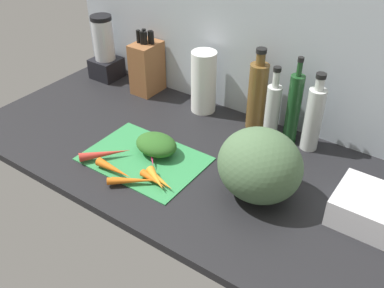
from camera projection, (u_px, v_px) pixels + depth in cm
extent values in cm
cube|color=black|center=(188.00, 157.00, 159.69)|extent=(170.00, 80.00, 3.00)
cube|color=#ADB7C1|center=(245.00, 42.00, 167.57)|extent=(170.00, 3.00, 60.00)
cube|color=#338C4C|center=(144.00, 158.00, 155.63)|extent=(41.98, 29.80, 0.80)
cone|color=orange|center=(114.00, 169.00, 147.38)|extent=(14.87, 3.29, 3.11)
cone|color=#B2264C|center=(152.00, 153.00, 155.49)|extent=(12.97, 13.54, 2.61)
cone|color=orange|center=(134.00, 181.00, 142.81)|extent=(15.77, 12.69, 2.54)
cone|color=orange|center=(156.00, 179.00, 143.08)|extent=(11.16, 8.18, 3.15)
cone|color=orange|center=(154.00, 180.00, 143.07)|extent=(11.43, 4.31, 2.64)
cone|color=orange|center=(161.00, 181.00, 142.65)|extent=(11.17, 4.93, 2.55)
cone|color=orange|center=(139.00, 180.00, 143.21)|extent=(15.82, 11.71, 2.20)
cone|color=red|center=(105.00, 154.00, 154.50)|extent=(14.11, 15.73, 3.21)
ellipsoid|color=#2D6023|center=(156.00, 145.00, 156.18)|extent=(15.95, 12.27, 6.75)
ellipsoid|color=#4C6B47|center=(260.00, 165.00, 133.68)|extent=(26.85, 24.42, 23.56)
cube|color=brown|center=(147.00, 68.00, 192.26)|extent=(9.96, 13.91, 22.77)
cylinder|color=black|center=(138.00, 36.00, 184.87)|extent=(1.81, 1.81, 5.50)
cylinder|color=black|center=(144.00, 35.00, 185.95)|extent=(1.82, 1.82, 5.50)
cylinder|color=black|center=(142.00, 38.00, 183.61)|extent=(2.03, 2.03, 5.50)
cylinder|color=black|center=(145.00, 38.00, 183.42)|extent=(1.85, 1.85, 5.50)
cylinder|color=black|center=(150.00, 37.00, 184.28)|extent=(2.20, 2.20, 5.50)
cylinder|color=black|center=(152.00, 38.00, 183.56)|extent=(1.61, 1.61, 5.50)
cube|color=black|center=(107.00, 68.00, 207.75)|extent=(12.61, 12.61, 9.41)
cylinder|color=silver|center=(103.00, 40.00, 199.70)|extent=(9.46, 9.46, 18.76)
cylinder|color=black|center=(101.00, 18.00, 193.82)|extent=(9.65, 9.65, 1.80)
cylinder|color=white|center=(204.00, 82.00, 177.34)|extent=(10.31, 10.31, 26.01)
cylinder|color=brown|center=(257.00, 97.00, 166.60)|extent=(7.30, 7.30, 26.56)
cylinder|color=brown|center=(261.00, 59.00, 157.67)|extent=(3.49, 3.49, 4.66)
cylinder|color=black|center=(262.00, 51.00, 155.89)|extent=(4.02, 4.02, 1.60)
cylinder|color=silver|center=(272.00, 113.00, 161.50)|extent=(5.44, 5.44, 21.56)
cylinder|color=silver|center=(276.00, 79.00, 153.58)|extent=(2.48, 2.48, 6.13)
cylinder|color=black|center=(277.00, 69.00, 151.37)|extent=(2.86, 2.86, 1.60)
cylinder|color=#19421E|center=(293.00, 110.00, 157.88)|extent=(5.22, 5.22, 27.12)
cylinder|color=#19421E|center=(300.00, 69.00, 148.61)|extent=(1.89, 1.89, 5.31)
cylinder|color=black|center=(301.00, 59.00, 146.63)|extent=(2.17, 2.17, 1.60)
cylinder|color=silver|center=(313.00, 120.00, 155.15)|extent=(6.34, 6.34, 24.01)
cylinder|color=silver|center=(320.00, 84.00, 147.00)|extent=(3.13, 3.13, 4.50)
cylinder|color=black|center=(321.00, 76.00, 145.25)|extent=(3.60, 3.60, 1.60)
cube|color=silver|center=(379.00, 212.00, 127.12)|extent=(26.02, 19.28, 9.07)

